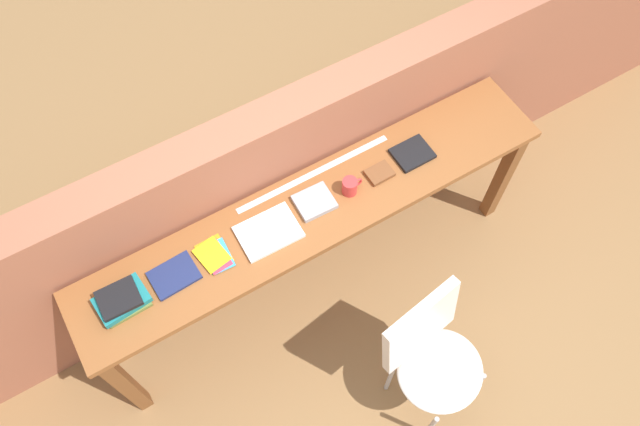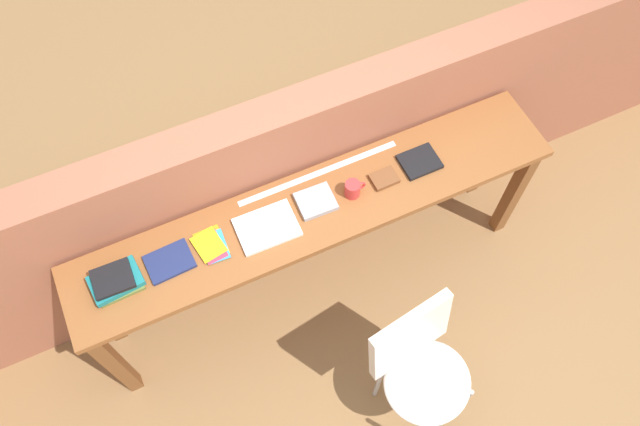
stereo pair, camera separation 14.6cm
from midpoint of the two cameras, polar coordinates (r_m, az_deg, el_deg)
name	(u,v)px [view 1 (the left image)]	position (r m, az deg, el deg)	size (l,w,h in m)	color
ground_plane	(342,318)	(3.74, 0.85, -9.61)	(40.00, 40.00, 0.00)	olive
brick_wall_back	(284,182)	(3.41, -4.58, 2.75)	(6.00, 0.20, 1.27)	#9E5B42
sideboard	(315,221)	(3.16, -1.78, -0.77)	(2.50, 0.44, 0.88)	brown
chair_white_moulded	(433,355)	(3.16, 8.95, -12.80)	(0.50, 0.51, 0.89)	silver
book_stack_leftmost	(122,300)	(2.96, -19.05, -7.59)	(0.24, 0.18, 0.08)	olive
magazine_cycling	(174,275)	(2.97, -14.58, -5.61)	(0.21, 0.16, 0.02)	navy
pamphlet_pile_colourful	(215,255)	(2.97, -10.97, -3.87)	(0.16, 0.19, 0.01)	green
book_open_centre	(269,232)	(2.98, -6.13, -1.80)	(0.29, 0.21, 0.02)	white
book_grey_hardcover	(314,202)	(3.04, -1.89, 0.96)	(0.18, 0.16, 0.03)	#9E9EA3
mug	(350,186)	(3.05, 1.41, 2.41)	(0.11, 0.08, 0.09)	red
leather_journal_brown	(379,173)	(3.13, 4.13, 3.59)	(0.13, 0.10, 0.02)	brown
book_repair_rightmost	(412,153)	(3.22, 7.15, 5.37)	(0.19, 0.16, 0.02)	black
ruler_metal_back_edge	(314,173)	(3.14, -1.90, 3.58)	(0.87, 0.03, 0.00)	silver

